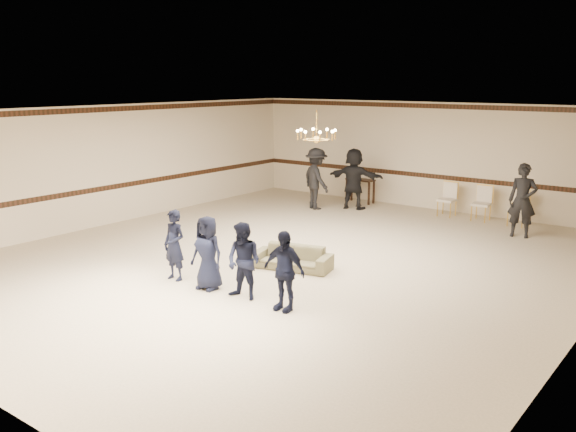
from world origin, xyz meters
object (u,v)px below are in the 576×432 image
(chandelier, at_px, (316,125))
(boy_c, at_px, (244,261))
(boy_b, at_px, (207,253))
(banquet_chair_right, at_px, (518,208))
(boy_a, at_px, (174,245))
(console_table, at_px, (360,191))
(banquet_chair_mid, at_px, (481,204))
(adult_left, at_px, (316,179))
(adult_mid, at_px, (354,179))
(settee, at_px, (292,258))
(boy_d, at_px, (284,271))
(banquet_chair_left, at_px, (447,200))
(adult_right, at_px, (523,200))

(chandelier, relative_size, boy_c, 0.67)
(boy_b, relative_size, banquet_chair_right, 1.45)
(boy_a, height_order, console_table, boy_a)
(console_table, bearing_deg, boy_c, -66.45)
(banquet_chair_mid, bearing_deg, adult_left, -167.16)
(boy_a, height_order, adult_mid, adult_mid)
(boy_b, xyz_separation_m, settee, (0.51, 1.96, -0.46))
(adult_mid, distance_m, banquet_chair_mid, 3.77)
(boy_a, relative_size, banquet_chair_right, 1.45)
(chandelier, distance_m, banquet_chair_right, 6.50)
(boy_d, xyz_separation_m, console_table, (-3.78, 8.87, -0.31))
(settee, bearing_deg, adult_mid, 95.56)
(boy_b, bearing_deg, adult_mid, 97.96)
(boy_a, height_order, banquet_chair_left, boy_a)
(adult_right, bearing_deg, boy_d, -113.21)
(boy_c, distance_m, console_table, 9.33)
(adult_mid, relative_size, banquet_chair_left, 1.91)
(adult_right, bearing_deg, adult_left, 172.01)
(boy_d, bearing_deg, adult_left, 119.62)
(banquet_chair_left, bearing_deg, chandelier, -96.82)
(boy_a, xyz_separation_m, boy_b, (0.90, 0.00, 0.00))
(boy_d, xyz_separation_m, adult_mid, (-3.45, 7.93, 0.23))
(adult_right, relative_size, banquet_chair_mid, 1.91)
(banquet_chair_right, bearing_deg, chandelier, -124.83)
(chandelier, bearing_deg, adult_left, 124.54)
(boy_b, xyz_separation_m, banquet_chair_left, (1.02, 8.67, -0.22))
(adult_mid, height_order, banquet_chair_mid, adult_mid)
(boy_b, height_order, banquet_chair_right, boy_b)
(console_table, bearing_deg, adult_right, -8.22)
(adult_mid, xyz_separation_m, banquet_chair_mid, (3.67, 0.73, -0.44))
(adult_left, bearing_deg, boy_a, 129.58)
(adult_left, relative_size, banquet_chair_right, 1.91)
(boy_d, height_order, adult_left, adult_left)
(boy_a, xyz_separation_m, banquet_chair_right, (3.92, 8.67, -0.22))
(banquet_chair_left, relative_size, banquet_chair_mid, 1.00)
(adult_left, distance_m, banquet_chair_right, 5.77)
(settee, relative_size, banquet_chair_right, 1.69)
(chandelier, distance_m, adult_right, 5.68)
(chandelier, distance_m, boy_b, 4.02)
(boy_c, xyz_separation_m, banquet_chair_left, (0.12, 8.67, -0.22))
(banquet_chair_right, bearing_deg, boy_c, -109.71)
(banquet_chair_right, bearing_deg, console_table, 171.77)
(boy_a, height_order, boy_b, same)
(adult_right, distance_m, banquet_chair_left, 2.71)
(banquet_chair_mid, xyz_separation_m, console_table, (-4.00, 0.20, -0.10))
(boy_a, bearing_deg, boy_d, 0.39)
(boy_a, xyz_separation_m, banquet_chair_mid, (2.92, 8.67, -0.22))
(boy_c, height_order, banquet_chair_right, boy_c)
(adult_right, height_order, banquet_chair_left, adult_right)
(boy_d, xyz_separation_m, settee, (-1.29, 1.96, -0.46))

